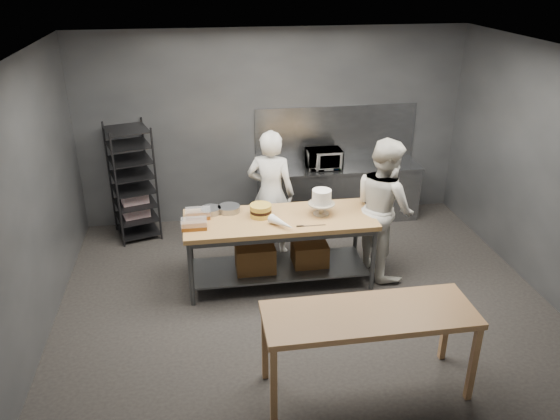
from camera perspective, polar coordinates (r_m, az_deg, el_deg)
name	(u,v)px	position (r m, az deg, el deg)	size (l,w,h in m)	color
ground	(303,297)	(6.98, 2.42, -9.10)	(6.00, 6.00, 0.00)	black
back_wall	(274,127)	(8.60, -0.67, 8.64)	(6.00, 0.04, 3.00)	#4C4F54
work_table	(279,242)	(7.03, -0.10, -3.37)	(2.40, 0.90, 0.92)	olive
near_counter	(369,320)	(5.27, 9.30, -11.27)	(2.00, 0.70, 0.90)	brown
back_counter	(338,193)	(8.85, 6.09, 1.77)	(2.60, 0.60, 0.90)	slate
splashback_panel	(336,134)	(8.82, 5.86, 7.91)	(2.60, 0.02, 0.90)	slate
speed_rack	(133,183)	(8.40, -15.11, 2.73)	(0.76, 0.79, 1.75)	black
chef_behind	(271,194)	(7.60, -0.97, 1.72)	(0.67, 0.44, 1.83)	white
chef_right	(384,207)	(7.25, 10.81, 0.27)	(0.91, 0.71, 1.87)	silver
microwave	(324,159)	(8.57, 4.60, 5.35)	(0.54, 0.37, 0.30)	black
frosted_cake_stand	(322,199)	(6.90, 4.37, 1.16)	(0.34, 0.34, 0.34)	#AEA28B
layer_cake	(261,211)	(6.88, -2.03, -0.06)	(0.27, 0.27, 0.16)	gold
cake_pans	(221,209)	(7.05, -6.19, 0.05)	(0.50, 0.29, 0.07)	gray
piping_bag	(282,223)	(6.59, 0.21, -1.39)	(0.12, 0.12, 0.38)	white
offset_spatula	(307,226)	(6.66, 2.85, -1.66)	(0.36, 0.02, 0.02)	slate
pastry_clamshells	(196,219)	(6.80, -8.77, -0.89)	(0.36, 0.50, 0.11)	#99541E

